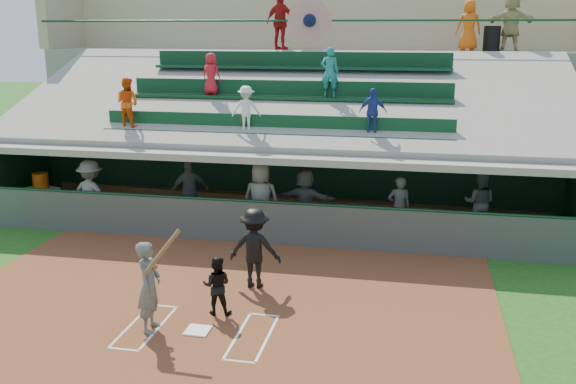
% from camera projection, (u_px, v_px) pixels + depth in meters
% --- Properties ---
extents(ground, '(100.00, 100.00, 0.00)m').
position_uv_depth(ground, '(198.00, 332.00, 11.62)').
color(ground, '#1F5016').
rests_on(ground, ground).
extents(dirt_slab, '(11.00, 9.00, 0.02)m').
position_uv_depth(dirt_slab, '(207.00, 320.00, 12.10)').
color(dirt_slab, brown).
rests_on(dirt_slab, ground).
extents(home_plate, '(0.43, 0.43, 0.03)m').
position_uv_depth(home_plate, '(198.00, 330.00, 11.61)').
color(home_plate, white).
rests_on(home_plate, dirt_slab).
extents(batters_box_chalk, '(2.65, 1.85, 0.01)m').
position_uv_depth(batters_box_chalk, '(198.00, 331.00, 11.62)').
color(batters_box_chalk, silver).
rests_on(batters_box_chalk, dirt_slab).
extents(dugout_floor, '(16.00, 3.50, 0.04)m').
position_uv_depth(dugout_floor, '(277.00, 224.00, 18.03)').
color(dugout_floor, gray).
rests_on(dugout_floor, ground).
extents(concourse_slab, '(20.00, 3.00, 4.60)m').
position_uv_depth(concourse_slab, '(316.00, 113.00, 23.87)').
color(concourse_slab, gray).
rests_on(concourse_slab, ground).
extents(grandstand, '(20.40, 10.40, 7.80)m').
position_uv_depth(grandstand, '(301.00, 125.00, 21.05)').
color(grandstand, '#494E49').
rests_on(grandstand, ground).
extents(batter_at_plate, '(0.86, 0.74, 1.95)m').
position_uv_depth(batter_at_plate, '(149.00, 286.00, 11.48)').
color(batter_at_plate, '#52534F').
rests_on(batter_at_plate, dirt_slab).
extents(catcher, '(0.61, 0.50, 1.15)m').
position_uv_depth(catcher, '(217.00, 285.00, 12.21)').
color(catcher, black).
rests_on(catcher, dirt_slab).
extents(home_umpire, '(1.10, 0.64, 1.71)m').
position_uv_depth(home_umpire, '(255.00, 248.00, 13.45)').
color(home_umpire, black).
rests_on(home_umpire, dirt_slab).
extents(dugout_bench, '(15.03, 1.53, 0.45)m').
position_uv_depth(dugout_bench, '(285.00, 204.00, 19.16)').
color(dugout_bench, brown).
rests_on(dugout_bench, dugout_floor).
extents(white_table, '(1.08, 0.96, 0.78)m').
position_uv_depth(white_table, '(42.00, 201.00, 18.83)').
color(white_table, white).
rests_on(white_table, dugout_floor).
extents(water_cooler, '(0.45, 0.45, 0.45)m').
position_uv_depth(water_cooler, '(40.00, 181.00, 18.67)').
color(water_cooler, orange).
rests_on(water_cooler, white_table).
extents(dugout_player_a, '(1.30, 0.85, 1.89)m').
position_uv_depth(dugout_player_a, '(91.00, 195.00, 17.32)').
color(dugout_player_a, '#555752').
rests_on(dugout_player_a, dugout_floor).
extents(dugout_player_b, '(1.13, 0.89, 1.79)m').
position_uv_depth(dugout_player_b, '(190.00, 191.00, 17.94)').
color(dugout_player_b, '#555853').
rests_on(dugout_player_b, dugout_floor).
extents(dugout_player_c, '(0.98, 0.65, 1.98)m').
position_uv_depth(dugout_player_c, '(261.00, 200.00, 16.65)').
color(dugout_player_c, '#5A5D57').
rests_on(dugout_player_c, dugout_floor).
extents(dugout_player_d, '(1.66, 0.75, 1.73)m').
position_uv_depth(dugout_player_d, '(305.00, 201.00, 17.04)').
color(dugout_player_d, '#5D605A').
rests_on(dugout_player_d, dugout_floor).
extents(dugout_player_e, '(0.64, 0.47, 1.63)m').
position_uv_depth(dugout_player_e, '(399.00, 207.00, 16.57)').
color(dugout_player_e, '#565853').
rests_on(dugout_player_e, dugout_floor).
extents(dugout_player_f, '(0.90, 0.75, 1.66)m').
position_uv_depth(dugout_player_f, '(479.00, 203.00, 16.96)').
color(dugout_player_f, '#5B5F59').
rests_on(dugout_player_f, dugout_floor).
extents(trash_bin, '(0.55, 0.55, 0.83)m').
position_uv_depth(trash_bin, '(492.00, 38.00, 21.53)').
color(trash_bin, black).
rests_on(trash_bin, concourse_slab).
extents(concourse_staff_a, '(1.23, 0.85, 1.94)m').
position_uv_depth(concourse_staff_a, '(281.00, 22.00, 22.08)').
color(concourse_staff_a, '#A41412').
rests_on(concourse_staff_a, concourse_slab).
extents(concourse_staff_b, '(0.87, 0.61, 1.67)m').
position_uv_depth(concourse_staff_b, '(469.00, 26.00, 21.36)').
color(concourse_staff_b, '#E6550D').
rests_on(concourse_staff_b, concourse_slab).
extents(concourse_staff_c, '(1.74, 0.56, 1.87)m').
position_uv_depth(concourse_staff_c, '(511.00, 22.00, 21.30)').
color(concourse_staff_c, tan).
rests_on(concourse_staff_c, concourse_slab).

